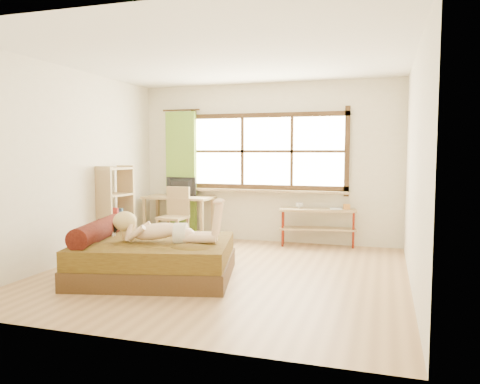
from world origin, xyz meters
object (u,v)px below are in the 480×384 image
(kitten, at_px, (108,228))
(chair, at_px, (175,212))
(desk, at_px, (179,202))
(woman, at_px, (164,219))
(bookshelf, at_px, (115,208))
(pipe_shelf, at_px, (318,219))
(bed, at_px, (152,257))

(kitten, bearing_deg, chair, 75.78)
(kitten, height_order, desk, desk)
(woman, distance_m, desk, 2.63)
(chair, xyz_separation_m, bookshelf, (-0.66, -0.79, 0.14))
(chair, distance_m, bookshelf, 1.04)
(woman, bearing_deg, desk, 97.78)
(chair, bearing_deg, desk, 109.85)
(pipe_shelf, bearing_deg, bookshelf, -166.34)
(kitten, relative_size, bookshelf, 0.21)
(bed, relative_size, desk, 1.70)
(kitten, height_order, bookshelf, bookshelf)
(desk, xyz_separation_m, bookshelf, (-0.55, -1.15, 0.01))
(bed, distance_m, chair, 2.17)
(bed, xyz_separation_m, kitten, (-0.68, 0.11, 0.32))
(desk, relative_size, pipe_shelf, 0.99)
(desk, distance_m, bookshelf, 1.28)
(kitten, distance_m, pipe_shelf, 3.40)
(pipe_shelf, relative_size, bookshelf, 0.96)
(woman, distance_m, chair, 2.26)
(bed, bearing_deg, chair, 94.14)
(kitten, xyz_separation_m, bookshelf, (-0.62, 1.15, 0.10))
(bed, height_order, kitten, bed)
(bookshelf, bearing_deg, pipe_shelf, 30.16)
(bed, xyz_separation_m, chair, (-0.64, 2.05, 0.28))
(chair, bearing_deg, kitten, -87.43)
(woman, xyz_separation_m, chair, (-0.83, 2.09, -0.21))
(bed, relative_size, kitten, 7.71)
(kitten, relative_size, pipe_shelf, 0.22)
(woman, height_order, bookshelf, bookshelf)
(woman, bearing_deg, pipe_shelf, 46.65)
(kitten, bearing_deg, bed, -22.44)
(desk, height_order, chair, chair)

